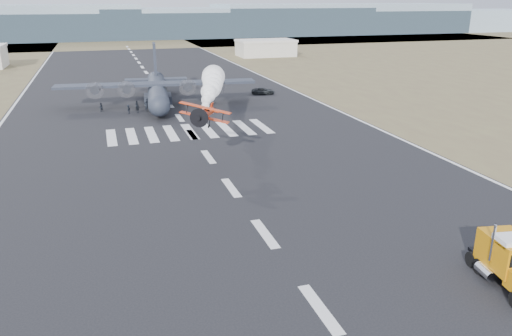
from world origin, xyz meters
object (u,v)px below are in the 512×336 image
aerobatic_biplane (206,114)px  crew_h (137,105)px  crew_c (128,109)px  crew_d (138,109)px  transport_aircraft (157,90)px  semi_truck (512,261)px  crew_e (210,102)px  crew_b (101,107)px  hangar_right (266,48)px  crew_f (148,103)px  support_vehicle (263,91)px  crew_a (209,107)px  crew_g (146,106)px

aerobatic_biplane → crew_h: 38.17m
crew_c → crew_h: size_ratio=1.00×
crew_d → crew_h: size_ratio=0.98×
transport_aircraft → crew_c: size_ratio=23.29×
semi_truck → crew_e: 69.92m
crew_b → hangar_right: bearing=-147.0°
transport_aircraft → crew_f: (-2.34, -3.29, -1.94)m
transport_aircraft → crew_d: (-4.58, -7.40, -2.05)m
crew_d → support_vehicle: bearing=-170.7°
support_vehicle → crew_b: size_ratio=3.01×
semi_truck → crew_f: (-18.92, 71.71, -1.03)m
crew_d → crew_e: crew_e is taller
semi_truck → transport_aircraft: transport_aircraft is taller
transport_aircraft → crew_h: size_ratio=23.26×
crew_c → semi_truck: bearing=50.1°
crew_f → hangar_right: bearing=29.0°
aerobatic_biplane → crew_a: aerobatic_biplane is taller
crew_b → crew_g: crew_g is taller
crew_e → crew_f: crew_e is taller
aerobatic_biplane → crew_c: 35.33m
crew_c → crew_f: (3.90, 4.22, 0.09)m
hangar_right → crew_h: bearing=-123.1°
semi_truck → crew_h: (-21.00, 70.74, -1.12)m
hangar_right → crew_f: 94.33m
support_vehicle → crew_d: size_ratio=3.15×
crew_e → support_vehicle: bearing=-75.6°
transport_aircraft → crew_a: (8.23, -10.34, -1.91)m
crew_c → aerobatic_biplane: bearing=43.7°
transport_aircraft → crew_f: bearing=-119.9°
crew_c → crew_d: (1.65, 0.11, -0.02)m
hangar_right → crew_a: (-39.90, -86.71, -2.06)m
crew_h → aerobatic_biplane: bearing=178.9°
crew_g → crew_d: bearing=76.5°
crew_f → crew_g: 3.13m
crew_c → crew_h: 3.73m
semi_truck → transport_aircraft: (-16.58, 75.00, 0.91)m
transport_aircraft → support_vehicle: bearing=14.6°
crew_a → crew_c: size_ratio=1.15×
hangar_right → crew_f: hangar_right is taller
aerobatic_biplane → crew_a: (7.06, 31.22, -5.81)m
hangar_right → crew_f: (-50.47, -79.67, -2.10)m
crew_b → crew_c: (4.77, -3.30, -0.02)m
aerobatic_biplane → crew_g: (-4.07, 35.18, -5.81)m
hangar_right → crew_d: bearing=-122.2°
crew_d → crew_e: size_ratio=0.86×
support_vehicle → crew_g: crew_g is taller
crew_d → crew_a: bearing=154.6°
hangar_right → crew_c: size_ratio=12.43×
crew_d → transport_aircraft: bearing=-134.3°
crew_g → crew_h: size_ratio=1.14×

